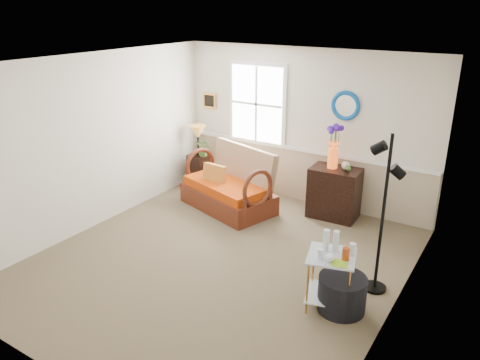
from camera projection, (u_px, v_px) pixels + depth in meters
The scene contains 19 objects.
floor at pixel (219, 261), 6.28m from camera, with size 4.50×5.00×0.01m, color #685D4B.
ceiling at pixel (216, 63), 5.36m from camera, with size 4.50×5.00×0.01m, color white.
walls at pixel (218, 170), 5.82m from camera, with size 4.51×5.01×2.60m.
wainscot at pixel (301, 176), 8.08m from camera, with size 4.46×0.02×0.90m, color tan.
chair_rail at pixel (302, 150), 7.90m from camera, with size 4.46×0.04×0.06m, color white.
window at pixel (257, 104), 8.11m from camera, with size 1.14×0.06×1.44m, color white, non-canonical shape.
picture at pixel (210, 101), 8.65m from camera, with size 0.28×0.03×0.28m, color orange.
mirror at pixel (346, 106), 7.27m from camera, with size 0.47×0.47×0.07m, color #1164B3.
loveseat at pixel (228, 180), 7.73m from camera, with size 1.55×0.88×1.02m, color #542515, non-canonical shape.
throw_pillow at pixel (214, 177), 7.77m from camera, with size 0.42×0.10×0.42m, color #BA3D02, non-canonical shape.
lamp_stand at pixel (199, 170), 8.79m from camera, with size 0.34×0.34×0.60m, color black, non-canonical shape.
table_lamp at pixel (198, 140), 8.61m from camera, with size 0.30×0.30×0.55m, color #C58732, non-canonical shape.
potted_plant at pixel (204, 150), 8.55m from camera, with size 0.30×0.33×0.26m, color #46702E.
cabinet at pixel (334, 193), 7.44m from camera, with size 0.77×0.49×0.82m, color black, non-canonical shape.
flower_vase at pixel (334, 147), 7.22m from camera, with size 0.20×0.20×0.69m, color #E24D14, non-canonical shape.
side_table at pixel (330, 281), 5.24m from camera, with size 0.52×0.52×0.65m, color #BD7E37, non-canonical shape.
tabletop_items at pixel (337, 246), 5.06m from camera, with size 0.42×0.42×0.25m, color silver, non-canonical shape.
floor_lamp at pixel (383, 216), 5.33m from camera, with size 0.28×0.28×1.94m, color black, non-canonical shape.
ottoman at pixel (342, 294), 5.22m from camera, with size 0.54×0.54×0.41m, color black.
Camera 1 is at (3.18, -4.48, 3.24)m, focal length 35.00 mm.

